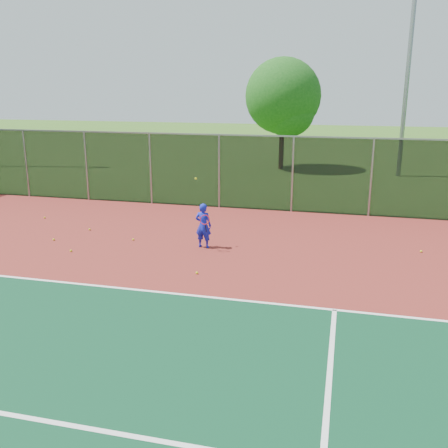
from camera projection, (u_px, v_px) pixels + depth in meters
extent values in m
plane|color=#315D1A|center=(215.00, 370.00, 8.89)|extent=(120.00, 120.00, 0.00)
cube|color=maroon|center=(238.00, 321.00, 10.76)|extent=(30.00, 20.00, 0.02)
cube|color=white|center=(335.00, 310.00, 11.23)|extent=(22.00, 0.10, 0.00)
cube|color=black|center=(293.00, 175.00, 19.71)|extent=(30.00, 0.04, 3.00)
cube|color=gray|center=(294.00, 136.00, 19.31)|extent=(30.00, 0.06, 0.06)
imported|color=#131EBA|center=(203.00, 226.00, 15.45)|extent=(0.54, 0.38, 1.41)
cylinder|color=black|center=(206.00, 228.00, 15.19)|extent=(0.03, 0.15, 0.27)
torus|color=#A51414|center=(205.00, 220.00, 15.01)|extent=(0.30, 0.13, 0.29)
sphere|color=#D0D018|center=(196.00, 179.00, 15.22)|extent=(0.07, 0.07, 0.07)
sphere|color=#D0D018|center=(197.00, 273.00, 13.39)|extent=(0.07, 0.07, 0.07)
sphere|color=#D0D018|center=(71.00, 251.00, 15.19)|extent=(0.07, 0.07, 0.07)
sphere|color=#D0D018|center=(133.00, 239.00, 16.31)|extent=(0.07, 0.07, 0.07)
sphere|color=#D0D018|center=(54.00, 239.00, 16.31)|extent=(0.07, 0.07, 0.07)
sphere|color=#D0D018|center=(421.00, 251.00, 15.14)|extent=(0.07, 0.07, 0.07)
sphere|color=#D0D018|center=(45.00, 218.00, 19.03)|extent=(0.07, 0.07, 0.07)
sphere|color=#D0D018|center=(90.00, 229.00, 17.46)|extent=(0.07, 0.07, 0.07)
cylinder|color=gray|center=(408.00, 72.00, 26.67)|extent=(0.24, 0.24, 11.28)
cylinder|color=#341F12|center=(281.00, 148.00, 30.31)|extent=(0.30, 0.30, 2.52)
sphere|color=#164C14|center=(283.00, 96.00, 29.49)|extent=(4.48, 4.48, 4.48)
sphere|color=#164C14|center=(289.00, 111.00, 29.34)|extent=(3.08, 3.08, 3.08)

